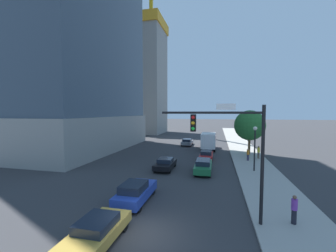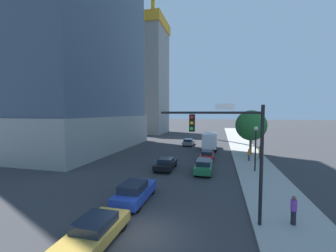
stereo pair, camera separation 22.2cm
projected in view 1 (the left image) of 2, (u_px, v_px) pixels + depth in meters
ground_plane at (143, 235)px, 11.44m from camera, size 400.00×400.00×0.00m
sidewalk at (250, 160)px, 28.96m from camera, size 4.67×120.00×0.15m
construction_building at (144, 73)px, 67.22m from camera, size 17.74×20.58×44.73m
traffic_light_pole at (231, 141)px, 12.40m from camera, size 6.05×0.48×7.05m
street_lamp at (255, 141)px, 23.32m from camera, size 0.44×0.44×4.98m
street_tree at (250, 125)px, 32.37m from camera, size 4.65×4.65×6.87m
car_green at (203, 166)px, 23.34m from camera, size 1.78×4.75×1.50m
car_red at (206, 155)px, 29.56m from camera, size 1.77×4.39×1.34m
car_black at (165, 164)px, 24.69m from camera, size 1.91×4.41×1.31m
car_gold at (95, 233)px, 10.50m from camera, size 1.94×4.77×1.33m
car_blue at (136, 192)px, 15.69m from camera, size 1.90×4.66×1.54m
car_gray at (187, 142)px, 42.63m from camera, size 1.95×4.65×1.33m
box_truck at (209, 140)px, 37.41m from camera, size 2.39×6.74×3.05m
pedestrian_orange_shirt at (248, 154)px, 28.54m from camera, size 0.34×0.34×1.64m
pedestrian_purple_shirt at (294, 209)px, 12.30m from camera, size 0.34×0.34×1.71m
pedestrian_yellow_shirt at (259, 152)px, 29.82m from camera, size 0.34×0.34×1.78m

